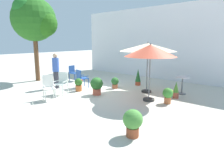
% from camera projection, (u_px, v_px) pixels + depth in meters
% --- Properties ---
extents(ground_plane, '(60.00, 60.00, 0.00)m').
position_uv_depth(ground_plane, '(107.00, 91.00, 8.81)').
color(ground_plane, beige).
extents(villa_facade, '(10.84, 0.30, 4.36)m').
position_uv_depth(villa_facade, '(154.00, 43.00, 11.79)').
color(villa_facade, white).
rests_on(villa_facade, ground).
extents(shade_tree, '(2.55, 2.43, 4.70)m').
position_uv_depth(shade_tree, '(35.00, 19.00, 10.63)').
color(shade_tree, brown).
rests_on(shade_tree, ground).
extents(patio_umbrella_0, '(1.96, 1.96, 2.23)m').
position_uv_depth(patio_umbrella_0, '(150.00, 51.00, 7.11)').
color(patio_umbrella_0, '#2D2D2D').
rests_on(patio_umbrella_0, ground).
extents(patio_umbrella_1, '(2.48, 2.48, 2.27)m').
position_uv_depth(patio_umbrella_1, '(148.00, 48.00, 8.32)').
color(patio_umbrella_1, '#2D2D2D').
rests_on(patio_umbrella_1, ground).
extents(cafe_table_0, '(0.63, 0.63, 0.77)m').
position_uv_depth(cafe_table_0, '(182.00, 82.00, 8.29)').
color(cafe_table_0, silver).
rests_on(cafe_table_0, ground).
extents(patio_chair_0, '(0.57, 0.56, 0.98)m').
position_uv_depth(patio_chair_0, '(49.00, 86.00, 7.47)').
color(patio_chair_0, white).
rests_on(patio_chair_0, ground).
extents(patio_chair_1, '(0.59, 0.57, 0.97)m').
position_uv_depth(patio_chair_1, '(62.00, 82.00, 8.23)').
color(patio_chair_1, silver).
rests_on(patio_chair_1, ground).
extents(patio_chair_2, '(0.54, 0.51, 0.89)m').
position_uv_depth(patio_chair_2, '(74.00, 72.00, 11.07)').
color(patio_chair_2, '#2B4F90').
rests_on(patio_chair_2, ground).
extents(patio_chair_3, '(0.55, 0.55, 0.91)m').
position_uv_depth(patio_chair_3, '(81.00, 77.00, 9.41)').
color(patio_chair_3, '#244E9E').
rests_on(patio_chair_3, ground).
extents(potted_plant_0, '(0.29, 0.29, 0.86)m').
position_uv_depth(potted_plant_0, '(138.00, 77.00, 9.97)').
color(potted_plant_0, '#AF482B').
rests_on(potted_plant_0, ground).
extents(potted_plant_1, '(0.23, 0.23, 0.68)m').
position_uv_depth(potted_plant_1, '(176.00, 90.00, 7.71)').
color(potted_plant_1, '#9F4B39').
rests_on(potted_plant_1, ground).
extents(potted_plant_2, '(0.35, 0.35, 0.60)m').
position_uv_depth(potted_plant_2, '(79.00, 84.00, 8.82)').
color(potted_plant_2, '#BE6432').
rests_on(potted_plant_2, ground).
extents(potted_plant_3, '(0.54, 0.54, 0.76)m').
position_uv_depth(potted_plant_3, '(97.00, 85.00, 8.19)').
color(potted_plant_3, '#B8553E').
rests_on(potted_plant_3, ground).
extents(potted_plant_4, '(0.38, 0.38, 0.59)m').
position_uv_depth(potted_plant_4, '(168.00, 95.00, 7.03)').
color(potted_plant_4, '#C0683D').
rests_on(potted_plant_4, ground).
extents(potted_plant_5, '(0.49, 0.49, 0.68)m').
position_uv_depth(potted_plant_5, '(133.00, 121.00, 4.59)').
color(potted_plant_5, '#9E492B').
rests_on(potted_plant_5, ground).
extents(potted_plant_6, '(0.37, 0.37, 0.55)m').
position_uv_depth(potted_plant_6, '(115.00, 82.00, 9.33)').
color(potted_plant_6, '#A3593A').
rests_on(potted_plant_6, ground).
extents(standing_person, '(0.45, 0.45, 1.72)m').
position_uv_depth(standing_person, '(56.00, 70.00, 9.28)').
color(standing_person, '#33333D').
rests_on(standing_person, ground).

